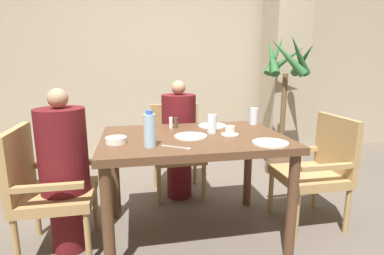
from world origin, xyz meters
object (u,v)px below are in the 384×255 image
Objects in this scene: diner_in_left_chair at (65,170)px; plate_main_right at (191,136)px; chair_left_side at (44,186)px; water_bottle at (150,130)px; chair_far_side at (177,145)px; chair_right_side at (318,166)px; glass_tall_mid at (212,124)px; teacup_with_saucer at (230,131)px; diner_in_far_chair at (179,139)px; bowl_small at (116,140)px; potted_palm at (283,115)px; plate_main_left at (212,126)px; plate_dessert_center at (270,143)px; glass_tall_near at (254,116)px.

plate_main_right is at bearing -2.43° from diner_in_left_chair.
chair_left_side is 3.87× the size of water_bottle.
chair_right_side is at bearing -38.93° from chair_far_side.
glass_tall_mid is (1.18, 0.05, 0.37)m from chair_left_side.
teacup_with_saucer is (0.29, 0.01, 0.02)m from plate_main_right.
diner_in_left_chair is 1.12m from diner_in_far_chair.
chair_right_side is 6.92× the size of teacup_with_saucer.
plate_main_right is (-1.05, -0.04, 0.31)m from chair_right_side.
bowl_small is at bearing -176.07° from chair_right_side.
potted_palm is at bearing 42.90° from glass_tall_mid.
plate_main_left is 0.84m from bowl_small.
bowl_small is (-1.56, -0.11, 0.32)m from chair_right_side.
plate_main_left is at bearing 110.98° from plate_dessert_center.
water_bottle reaches higher than teacup_with_saucer.
diner_in_far_chair is 0.51m from plate_main_left.
plate_main_left is at bearing 160.81° from chair_right_side.
glass_tall_near is at bearing -41.85° from chair_far_side.
chair_far_side is 0.78× the size of diner_in_far_chair.
teacup_with_saucer is (1.29, -0.03, 0.33)m from chair_left_side.
bowl_small reaches higher than plate_dessert_center.
chair_right_side is (1.02, -0.69, -0.10)m from diner_in_far_chair.
potted_palm is 1.55m from glass_tall_mid.
plate_main_left is at bearing 98.75° from teacup_with_saucer.
teacup_with_saucer is 0.56× the size of water_bottle.
diner_in_left_chair reaches higher than water_bottle.
plate_dessert_center is at bearing -151.59° from chair_right_side.
water_bottle reaches higher than plate_main_left.
teacup_with_saucer is (0.05, -0.31, 0.02)m from plate_main_left.
glass_tall_mid is at bearing 143.72° from teacup_with_saucer.
chair_far_side is 0.87m from glass_tall_near.
plate_dessert_center is 1.01× the size of water_bottle.
plate_dessert_center is 0.47m from glass_tall_mid.
plate_main_right is (-0.03, -0.73, 0.20)m from diner_in_far_chair.
glass_tall_near is at bearing 30.84° from water_bottle.
water_bottle reaches higher than bowl_small.
water_bottle is (-1.34, -0.23, 0.41)m from chair_right_side.
plate_dessert_center is at bearing -30.50° from plate_main_right.
potted_palm is (1.28, 0.28, 0.22)m from chair_far_side.
glass_tall_near is at bearing 3.75° from plate_main_left.
water_bottle is at bearing -106.77° from chair_far_side.
chair_right_side is at bearing 0.00° from chair_left_side.
chair_left_side and chair_right_side have the same top height.
bowl_small is (-1.82, -1.21, 0.10)m from potted_palm.
plate_main_right is at bearing 33.85° from water_bottle.
chair_right_side reaches higher than plate_dessert_center.
chair_far_side is at bearing 107.16° from teacup_with_saucer.
plate_dessert_center is 1.00m from bowl_small.
teacup_with_saucer is (-0.18, 0.28, 0.02)m from plate_dessert_center.
glass_tall_mid is (0.15, -0.78, 0.37)m from chair_far_side.
diner_in_left_chair is 8.92× the size of teacup_with_saucer.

